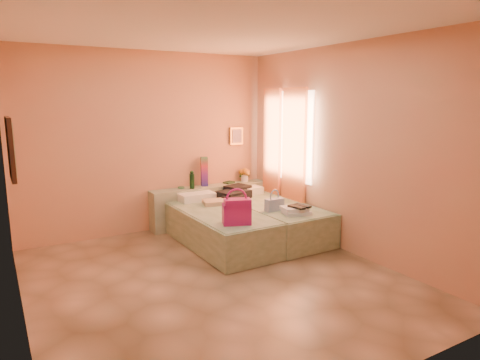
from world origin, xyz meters
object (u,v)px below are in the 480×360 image
object	(u,v)px
blue_handbag	(274,205)
headboard_ledge	(210,205)
bed_left	(220,228)
flower_vase	(245,174)
water_bottle	(192,180)
towel_stack	(296,210)
bed_right	(271,219)
green_book	(229,182)
magenta_handbag	(237,211)

from	to	relation	value
blue_handbag	headboard_ledge	bearing A→B (deg)	101.78
headboard_ledge	blue_handbag	distance (m)	1.47
bed_left	flower_vase	size ratio (longest dim) A/B	7.02
water_bottle	blue_handbag	xyz separation A→B (m)	(0.67, -1.35, -0.20)
flower_vase	towel_stack	world-z (taller)	flower_vase
headboard_ledge	towel_stack	xyz separation A→B (m)	(0.48, -1.72, 0.23)
bed_right	blue_handbag	distance (m)	0.54
green_book	towel_stack	bearing A→B (deg)	-107.30
water_bottle	towel_stack	xyz separation A→B (m)	(0.83, -1.65, -0.24)
magenta_handbag	towel_stack	bearing A→B (deg)	21.26
bed_right	magenta_handbag	size ratio (longest dim) A/B	5.64
green_book	magenta_handbag	distance (m)	1.97
bed_right	water_bottle	bearing A→B (deg)	130.91
headboard_ledge	magenta_handbag	size ratio (longest dim) A/B	5.79
green_book	towel_stack	distance (m)	1.76
bed_left	magenta_handbag	distance (m)	0.80
headboard_ledge	blue_handbag	xyz separation A→B (m)	(0.32, -1.42, 0.26)
flower_vase	magenta_handbag	world-z (taller)	flower_vase
bed_left	green_book	bearing A→B (deg)	54.43
bed_right	blue_handbag	xyz separation A→B (m)	(-0.21, -0.37, 0.34)
green_book	flower_vase	xyz separation A→B (m)	(0.32, -0.00, 0.13)
bed_right	green_book	world-z (taller)	green_book
bed_left	magenta_handbag	bearing A→B (deg)	-99.81
headboard_ledge	water_bottle	xyz separation A→B (m)	(-0.35, -0.06, 0.46)
bed_left	flower_vase	xyz separation A→B (m)	(1.07, 1.09, 0.54)
water_bottle	green_book	bearing A→B (deg)	7.99
water_bottle	magenta_handbag	size ratio (longest dim) A/B	0.78
green_book	blue_handbag	distance (m)	1.46
blue_handbag	magenta_handbag	bearing A→B (deg)	-159.77
flower_vase	magenta_handbag	bearing A→B (deg)	-123.80
flower_vase	magenta_handbag	xyz separation A→B (m)	(-1.18, -1.76, -0.13)
bed_right	towel_stack	xyz separation A→B (m)	(-0.05, -0.67, 0.30)
headboard_ledge	green_book	size ratio (longest dim) A/B	11.48
green_book	flower_vase	bearing A→B (deg)	-21.32
bed_right	green_book	xyz separation A→B (m)	(-0.14, 1.09, 0.41)
magenta_handbag	blue_handbag	distance (m)	0.86
bed_left	green_book	xyz separation A→B (m)	(0.76, 1.09, 0.41)
magenta_handbag	towel_stack	world-z (taller)	magenta_handbag
headboard_ledge	flower_vase	size ratio (longest dim) A/B	7.19
headboard_ledge	water_bottle	distance (m)	0.59
green_book	flower_vase	world-z (taller)	flower_vase
headboard_ledge	blue_handbag	size ratio (longest dim) A/B	7.55
headboard_ledge	water_bottle	bearing A→B (deg)	-169.91
headboard_ledge	magenta_handbag	world-z (taller)	magenta_handbag
bed_left	flower_vase	world-z (taller)	flower_vase
water_bottle	green_book	world-z (taller)	water_bottle
blue_handbag	towel_stack	world-z (taller)	blue_handbag
headboard_ledge	towel_stack	size ratio (longest dim) A/B	5.86
bed_left	bed_right	world-z (taller)	same
green_book	magenta_handbag	world-z (taller)	magenta_handbag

